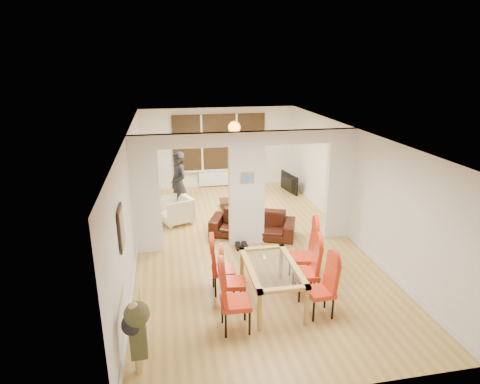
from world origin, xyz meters
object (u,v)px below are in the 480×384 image
object	(u,v)px
sofa	(253,224)
bowl	(238,199)
dining_table	(271,284)
bottle	(243,194)
dining_chair_rb	(306,270)
dining_chair_lc	(223,266)
dining_chair_ra	(321,288)
dining_chair_lb	(233,279)
dining_chair_la	(236,298)
dining_chair_rc	(303,253)
television	(286,183)
coffee_table	(238,203)
person	(179,185)
armchair	(176,210)

from	to	relation	value
sofa	bowl	world-z (taller)	sofa
dining_table	bottle	world-z (taller)	dining_table
dining_chair_rb	bottle	xyz separation A→B (m)	(-0.23, 4.68, -0.14)
dining_chair_lc	dining_chair_ra	size ratio (longest dim) A/B	1.01
dining_chair_lb	dining_chair_ra	world-z (taller)	same
dining_chair_rb	sofa	world-z (taller)	dining_chair_rb
sofa	dining_chair_la	bearing A→B (deg)	-85.41
dining_chair_rc	sofa	size ratio (longest dim) A/B	0.57
television	coffee_table	distance (m)	2.09
sofa	bowl	distance (m)	1.93
dining_chair_lc	sofa	bearing A→B (deg)	68.36
sofa	television	size ratio (longest dim) A/B	1.92
dining_chair_la	bottle	world-z (taller)	dining_chair_la
person	bottle	xyz separation A→B (m)	(1.80, 0.32, -0.50)
dining_chair_ra	bowl	bearing A→B (deg)	91.25
television	sofa	bearing A→B (deg)	138.53
dining_table	dining_chair_ra	xyz separation A→B (m)	(0.70, -0.50, 0.15)
television	bottle	size ratio (longest dim) A/B	3.46
dining_chair_rb	bowl	world-z (taller)	dining_chair_rb
dining_chair_ra	dining_chair_rb	world-z (taller)	dining_chair_rb
dining_table	dining_chair_ra	size ratio (longest dim) A/B	1.51
dining_chair_la	person	size ratio (longest dim) A/B	0.64
armchair	person	distance (m)	0.73
dining_chair_rc	armchair	distance (m)	4.05
television	dining_chair_lc	bearing A→B (deg)	140.91
dining_chair_rb	sofa	bearing A→B (deg)	107.10
dining_chair_la	coffee_table	world-z (taller)	dining_chair_la
person	bowl	world-z (taller)	person
dining_chair_rc	sofa	world-z (taller)	dining_chair_rc
dining_table	bowl	distance (m)	4.75
dining_chair_lb	bottle	world-z (taller)	dining_chair_lb
dining_chair_lb	person	world-z (taller)	person
bowl	person	bearing A→B (deg)	-169.39
dining_chair_la	person	world-z (taller)	person
dining_chair_lb	dining_chair_rc	bearing A→B (deg)	28.06
dining_chair_rc	sofa	bearing A→B (deg)	113.77
dining_table	coffee_table	distance (m)	4.79
dining_chair_rb	bowl	size ratio (longest dim) A/B	5.48
dining_chair_la	sofa	size ratio (longest dim) A/B	0.56
dining_chair_la	dining_chair_rc	size ratio (longest dim) A/B	0.99
dining_chair_lc	dining_chair_ra	xyz separation A→B (m)	(1.47, -1.00, -0.00)
television	bottle	world-z (taller)	television
armchair	bowl	size ratio (longest dim) A/B	3.98
coffee_table	bowl	distance (m)	0.14
dining_chair_ra	sofa	xyz separation A→B (m)	(-0.42, 3.31, -0.21)
armchair	television	world-z (taller)	armchair
dining_chair_ra	armchair	distance (m)	4.96
bottle	coffee_table	bearing A→B (deg)	174.40
dining_chair_rc	dining_chair_lb	bearing A→B (deg)	-147.50
television	dining_chair_rb	bearing A→B (deg)	155.11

